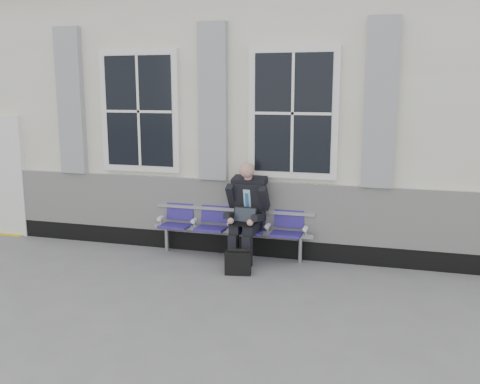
% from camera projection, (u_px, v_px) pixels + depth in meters
% --- Properties ---
extents(ground, '(70.00, 70.00, 0.00)m').
position_uv_depth(ground, '(244.00, 289.00, 7.08)').
color(ground, slate).
rests_on(ground, ground).
extents(station_building, '(14.40, 4.40, 4.49)m').
position_uv_depth(station_building, '(293.00, 110.00, 9.94)').
color(station_building, silver).
rests_on(station_building, ground).
extents(bench, '(2.60, 0.47, 0.91)m').
position_uv_depth(bench, '(231.00, 222.00, 8.38)').
color(bench, '#9EA0A3').
rests_on(bench, ground).
extents(businessman, '(0.65, 0.87, 1.53)m').
position_uv_depth(businessman, '(247.00, 209.00, 8.12)').
color(businessman, black).
rests_on(businessman, ground).
extents(briefcase, '(0.39, 0.22, 0.38)m').
position_uv_depth(briefcase, '(238.00, 263.00, 7.61)').
color(briefcase, black).
rests_on(briefcase, ground).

